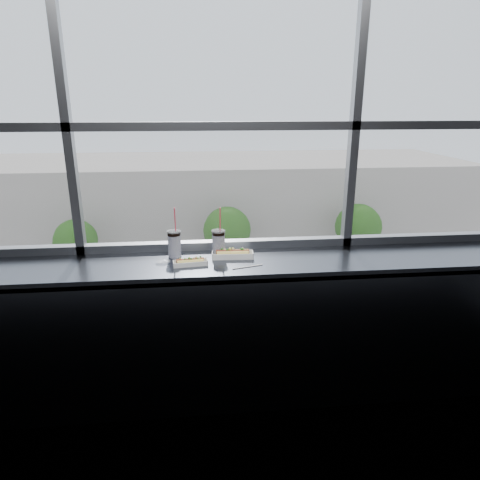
{
  "coord_description": "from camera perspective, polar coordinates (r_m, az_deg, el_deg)",
  "views": [
    {
      "loc": [
        -0.15,
        -1.57,
        2.16
      ],
      "look_at": [
        0.14,
        1.23,
        1.25
      ],
      "focal_mm": 32.0,
      "sensor_mm": 36.0,
      "label": 1
    }
  ],
  "objects": [
    {
      "name": "pedestrian_b",
      "position": [
        34.51,
        -9.83,
        -2.81
      ],
      "size": [
        0.95,
        0.71,
        2.14
      ],
      "primitive_type": "imported",
      "rotation": [
        0.0,
        0.0,
        3.14
      ],
      "color": "#66605B",
      "rests_on": "far_sidewalk"
    },
    {
      "name": "car_far_a",
      "position": [
        31.68,
        -26.25,
        -6.4
      ],
      "size": [
        2.71,
        6.4,
        2.13
      ],
      "primitive_type": "imported",
      "rotation": [
        0.0,
        0.0,
        1.58
      ],
      "color": "#302B2A",
      "rests_on": "street_asphalt"
    },
    {
      "name": "counter_fascia",
      "position": [
        3.01,
        -2.27,
        -14.4
      ],
      "size": [
        6.0,
        0.04,
        1.04
      ],
      "primitive_type": "cube",
      "color": "#4C525C",
      "rests_on": "ground"
    },
    {
      "name": "car_far_b",
      "position": [
        29.61,
        -4.81,
        -6.05
      ],
      "size": [
        3.27,
        6.88,
        2.23
      ],
      "primitive_type": "imported",
      "rotation": [
        0.0,
        0.0,
        1.5
      ],
      "color": "maroon",
      "rests_on": "street_asphalt"
    },
    {
      "name": "far_building",
      "position": [
        42.08,
        -5.56,
        5.24
      ],
      "size": [
        50.0,
        14.0,
        8.0
      ],
      "primitive_type": "cube",
      "color": "#A99E96",
      "rests_on": "plaza_ground"
    },
    {
      "name": "soda_cup_right",
      "position": [
        3.06,
        -2.88,
        -0.25
      ],
      "size": [
        0.1,
        0.1,
        0.36
      ],
      "color": "white",
      "rests_on": "counter"
    },
    {
      "name": "wall_back_lower",
      "position": [
        3.47,
        -2.85,
        -9.73
      ],
      "size": [
        6.0,
        0.0,
        6.0
      ],
      "primitive_type": "plane",
      "rotation": [
        1.57,
        0.0,
        0.0
      ],
      "color": "black",
      "rests_on": "ground"
    },
    {
      "name": "car_near_c",
      "position": [
        22.55,
        -2.26,
        -14.23
      ],
      "size": [
        3.36,
        6.88,
        2.22
      ],
      "primitive_type": "imported",
      "rotation": [
        0.0,
        0.0,
        1.66
      ],
      "color": "maroon",
      "rests_on": "street_asphalt"
    },
    {
      "name": "window_mullions",
      "position": [
        3.08,
        -3.38,
        20.51
      ],
      "size": [
        6.0,
        0.08,
        2.4
      ],
      "primitive_type": null,
      "color": "gray",
      "rests_on": "ground"
    },
    {
      "name": "far_sidewalk",
      "position": [
        33.74,
        -5.19,
        -5.1
      ],
      "size": [
        80.0,
        6.0,
        0.04
      ],
      "primitive_type": "cube",
      "color": "#BBBBBB",
      "rests_on": "plaza_ground"
    },
    {
      "name": "wrapper",
      "position": [
        3.0,
        -10.25,
        -2.81
      ],
      "size": [
        0.1,
        0.07,
        0.02
      ],
      "primitive_type": "ellipsoid",
      "color": "silver",
      "rests_on": "counter"
    },
    {
      "name": "loose_straw",
      "position": [
        2.88,
        1.02,
        -3.58
      ],
      "size": [
        0.21,
        0.07,
        0.01
      ],
      "primitive_type": "cylinder",
      "rotation": [
        0.0,
        1.57,
        0.28
      ],
      "color": "white",
      "rests_on": "counter"
    },
    {
      "name": "hotdog_tray_left",
      "position": [
        2.93,
        -6.64,
        -2.93
      ],
      "size": [
        0.24,
        0.1,
        0.06
      ],
      "rotation": [
        0.0,
        0.0,
        0.11
      ],
      "color": "white",
      "rests_on": "counter"
    },
    {
      "name": "car_near_d",
      "position": [
        23.38,
        10.56,
        -13.46
      ],
      "size": [
        2.96,
        6.42,
        2.1
      ],
      "primitive_type": "imported",
      "rotation": [
        0.0,
        0.0,
        1.63
      ],
      "color": "#F4FFCD",
      "rests_on": "street_asphalt"
    },
    {
      "name": "pedestrian_c",
      "position": [
        34.21,
        2.09,
        -2.62
      ],
      "size": [
        1.01,
        0.76,
        2.27
      ],
      "primitive_type": "imported",
      "color": "#66605B",
      "rests_on": "far_sidewalk"
    },
    {
      "name": "street_asphalt",
      "position": [
        26.55,
        -4.9,
        -11.82
      ],
      "size": [
        80.0,
        10.0,
        0.06
      ],
      "primitive_type": "cube",
      "color": "black",
      "rests_on": "plaza_ground"
    },
    {
      "name": "hotdog_tray_right",
      "position": [
        3.04,
        -0.99,
        -1.86
      ],
      "size": [
        0.3,
        0.11,
        0.07
      ],
      "rotation": [
        0.0,
        0.0,
        -0.05
      ],
      "color": "white",
      "rests_on": "counter"
    },
    {
      "name": "counter",
      "position": [
        3.0,
        -2.71,
        -3.35
      ],
      "size": [
        6.0,
        0.55,
        0.06
      ],
      "primitive_type": "cube",
      "color": "#4C525C",
      "rests_on": "ground"
    },
    {
      "name": "pedestrian_d",
      "position": [
        33.2,
        8.67,
        -3.52
      ],
      "size": [
        0.99,
        0.74,
        2.23
      ],
      "primitive_type": "imported",
      "rotation": [
        0.0,
        0.0,
        3.14
      ],
      "color": "#66605B",
      "rests_on": "far_sidewalk"
    },
    {
      "name": "soda_cup_left",
      "position": [
        3.08,
        -8.75,
        -0.32
      ],
      "size": [
        0.1,
        0.1,
        0.37
      ],
      "color": "white",
      "rests_on": "counter"
    },
    {
      "name": "tree_left",
      "position": [
        33.79,
        -21.05,
        -0.11
      ],
      "size": [
        3.22,
        3.22,
        5.02
      ],
      "color": "#47382B",
      "rests_on": "far_sidewalk"
    },
    {
      "name": "tree_center",
      "position": [
        32.51,
        -1.72,
        1.27
      ],
      "size": [
        3.64,
        3.64,
        5.69
      ],
      "color": "#47382B",
      "rests_on": "far_sidewalk"
    },
    {
      "name": "car_near_b",
      "position": [
        23.66,
        -22.82,
        -14.58
      ],
      "size": [
        2.75,
        5.82,
        1.89
      ],
      "primitive_type": "imported",
      "rotation": [
        0.0,
        0.0,
        1.64
      ],
      "color": "black",
      "rests_on": "street_asphalt"
    },
    {
      "name": "window_glass",
      "position": [
        3.1,
        -3.4,
        20.5
      ],
      "size": [
        6.0,
        0.0,
        6.0
      ],
      "primitive_type": "plane",
      "rotation": [
        1.57,
        0.0,
        0.0
      ],
      "color": "silver",
      "rests_on": "ground"
    },
    {
      "name": "tree_right",
      "position": [
        34.77,
        15.48,
        1.69
      ],
      "size": [
        3.63,
        3.63,
        5.67
      ],
      "color": "#47382B",
      "rests_on": "far_sidewalk"
    },
    {
      "name": "plaza_ground",
      "position": [
        48.39,
        -5.49,
        2.03
      ],
      "size": [
        120.0,
        120.0,
        0.0
      ],
      "primitive_type": "plane",
      "color": "#BBBBBB",
      "rests_on": "ground"
    }
  ]
}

